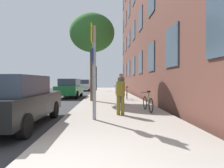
% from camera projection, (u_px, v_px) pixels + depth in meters
% --- Properties ---
extents(ground_plane, '(41.80, 41.80, 0.00)m').
position_uv_depth(ground_plane, '(73.00, 97.00, 17.38)').
color(ground_plane, '#332D28').
extents(road_asphalt, '(7.00, 38.00, 0.01)m').
position_uv_depth(road_asphalt, '(50.00, 97.00, 17.30)').
color(road_asphalt, '#2D2D30').
rests_on(road_asphalt, ground).
extents(sidewalk, '(4.20, 38.00, 0.12)m').
position_uv_depth(sidewalk, '(111.00, 96.00, 17.51)').
color(sidewalk, '#9E9389').
rests_on(sidewalk, ground).
extents(building_facade, '(0.56, 27.00, 15.05)m').
position_uv_depth(building_facade, '(140.00, 13.00, 16.98)').
color(building_facade, brown).
rests_on(building_facade, ground).
extents(sign_post, '(0.16, 0.60, 3.26)m').
position_uv_depth(sign_post, '(94.00, 64.00, 6.48)').
color(sign_post, gray).
rests_on(sign_post, sidewalk).
extents(traffic_light, '(0.43, 0.24, 3.33)m').
position_uv_depth(traffic_light, '(96.00, 74.00, 26.08)').
color(traffic_light, black).
rests_on(traffic_light, sidewalk).
extents(tree_near, '(2.98, 2.98, 5.80)m').
position_uv_depth(tree_near, '(92.00, 34.00, 12.57)').
color(tree_near, brown).
rests_on(tree_near, sidewalk).
extents(bicycle_0, '(0.42, 1.61, 0.90)m').
position_uv_depth(bicycle_0, '(148.00, 103.00, 8.38)').
color(bicycle_0, black).
rests_on(bicycle_0, sidewalk).
extents(bicycle_1, '(0.42, 1.61, 0.94)m').
position_uv_depth(bicycle_1, '(127.00, 94.00, 13.70)').
color(bicycle_1, black).
rests_on(bicycle_1, sidewalk).
extents(bicycle_2, '(0.42, 1.68, 0.92)m').
position_uv_depth(bicycle_2, '(117.00, 92.00, 17.24)').
color(bicycle_2, black).
rests_on(bicycle_2, sidewalk).
extents(bicycle_3, '(0.42, 1.71, 0.92)m').
position_uv_depth(bicycle_3, '(116.00, 91.00, 18.67)').
color(bicycle_3, black).
rests_on(bicycle_3, sidewalk).
extents(pedestrian_0, '(0.48, 0.48, 1.54)m').
position_uv_depth(pedestrian_0, '(120.00, 93.00, 7.38)').
color(pedestrian_0, olive).
rests_on(pedestrian_0, sidewalk).
extents(pedestrian_1, '(0.56, 0.56, 1.78)m').
position_uv_depth(pedestrian_1, '(121.00, 86.00, 11.19)').
color(pedestrian_1, '#26262D').
rests_on(pedestrian_1, sidewalk).
extents(car_0, '(1.80, 4.29, 1.62)m').
position_uv_depth(car_0, '(17.00, 100.00, 5.98)').
color(car_0, black).
rests_on(car_0, road_asphalt).
extents(car_1, '(1.83, 4.38, 1.62)m').
position_uv_depth(car_1, '(70.00, 88.00, 16.35)').
color(car_1, '#19662D').
rests_on(car_1, road_asphalt).
extents(car_2, '(1.81, 4.04, 1.62)m').
position_uv_depth(car_2, '(84.00, 85.00, 27.56)').
color(car_2, silver).
rests_on(car_2, road_asphalt).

